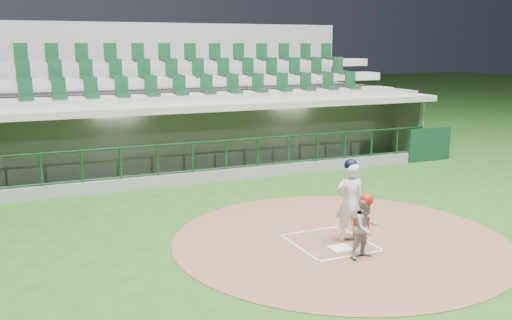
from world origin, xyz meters
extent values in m
plane|color=#1C4814|center=(0.00, 0.00, 0.00)|extent=(120.00, 120.00, 0.00)
cylinder|color=brown|center=(0.30, -0.20, 0.01)|extent=(7.20, 7.20, 0.01)
cube|color=silver|center=(0.00, -0.70, 0.02)|extent=(0.43, 0.43, 0.02)
cube|color=white|center=(-0.75, -0.30, 0.02)|extent=(0.05, 1.80, 0.01)
cube|color=white|center=(0.75, -0.30, 0.02)|extent=(0.05, 1.80, 0.01)
cube|color=silver|center=(0.00, 0.55, 0.02)|extent=(1.55, 0.05, 0.01)
cube|color=white|center=(0.00, -1.15, 0.02)|extent=(1.55, 0.05, 0.01)
cube|color=slate|center=(0.00, 7.50, -0.55)|extent=(15.00, 3.00, 0.10)
cube|color=gray|center=(0.00, 9.10, 0.85)|extent=(15.00, 0.20, 2.70)
cube|color=#ABA497|center=(0.00, 8.98, 1.10)|extent=(13.50, 0.04, 0.90)
cube|color=gray|center=(7.50, 7.50, 0.85)|extent=(0.20, 3.00, 2.70)
cube|color=gray|center=(0.00, 7.25, 2.30)|extent=(15.40, 3.50, 0.20)
cube|color=slate|center=(0.00, 5.95, 0.15)|extent=(15.00, 0.15, 0.40)
cube|color=black|center=(0.00, 5.95, 1.73)|extent=(15.00, 0.01, 0.95)
cube|color=brown|center=(0.00, 8.55, -0.28)|extent=(12.75, 0.40, 0.45)
cube|color=white|center=(-3.00, 7.50, 2.17)|extent=(1.30, 0.35, 0.04)
cube|color=white|center=(3.00, 7.50, 2.17)|extent=(1.30, 0.35, 0.04)
cube|color=black|center=(7.80, 5.90, 0.60)|extent=(1.80, 0.18, 1.20)
imported|color=maroon|center=(-3.99, 8.51, 0.27)|extent=(1.14, 0.93, 1.54)
imported|color=maroon|center=(-2.62, 8.43, 0.31)|extent=(1.01, 0.61, 1.62)
imported|color=#B21314|center=(0.72, 8.42, 0.37)|extent=(0.97, 0.76, 1.75)
imported|color=#A51111|center=(4.63, 8.07, 0.32)|extent=(1.56, 0.61, 1.64)
cube|color=gray|center=(0.00, 10.75, 1.15)|extent=(17.00, 6.50, 2.50)
cube|color=#9E988F|center=(0.00, 9.25, 2.30)|extent=(16.60, 0.95, 0.30)
cube|color=#A49F95|center=(0.00, 10.20, 2.85)|extent=(16.60, 0.95, 0.30)
cube|color=gray|center=(0.00, 11.15, 3.40)|extent=(16.60, 0.95, 0.30)
cube|color=gray|center=(0.00, 14.10, 2.53)|extent=(17.00, 0.25, 5.05)
imported|color=silver|center=(0.43, -0.32, 0.86)|extent=(0.68, 0.50, 1.70)
sphere|color=black|center=(0.43, -0.32, 1.66)|extent=(0.28, 0.28, 0.28)
cylinder|color=tan|center=(0.18, -0.57, 1.25)|extent=(0.58, 0.79, 0.39)
imported|color=#96959B|center=(0.17, -1.32, 0.63)|extent=(0.67, 0.56, 1.23)
sphere|color=#A41A11|center=(0.17, -1.32, 1.19)|extent=(0.26, 0.26, 0.26)
cube|color=#AA1B12|center=(0.17, -1.17, 0.62)|extent=(0.32, 0.10, 0.35)
camera|label=1|loc=(-6.03, -10.20, 4.12)|focal=40.00mm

